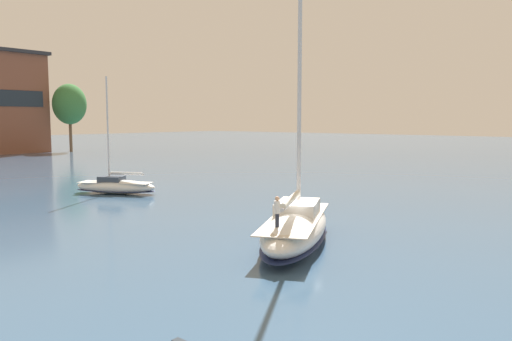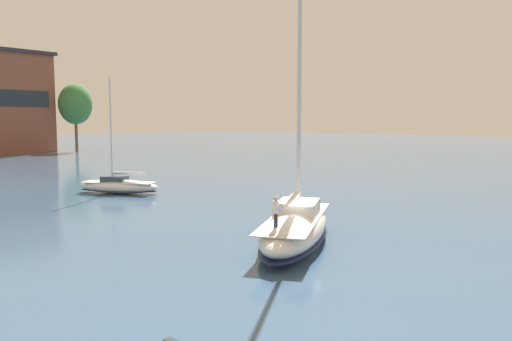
% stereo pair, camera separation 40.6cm
% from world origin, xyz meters
% --- Properties ---
extents(ground_plane, '(400.00, 400.00, 0.00)m').
position_xyz_m(ground_plane, '(0.00, 0.00, 0.00)').
color(ground_plane, '#385675').
extents(tree_shore_center, '(7.32, 7.32, 15.08)m').
position_xyz_m(tree_shore_center, '(36.62, 86.63, 10.55)').
color(tree_shore_center, brown).
rests_on(tree_shore_center, ground).
extents(sailboat_main, '(12.24, 8.18, 16.43)m').
position_xyz_m(sailboat_main, '(0.03, 0.01, 1.11)').
color(sailboat_main, white).
rests_on(sailboat_main, ground).
extents(sailboat_moored_far_slip, '(5.85, 8.43, 11.39)m').
position_xyz_m(sailboat_moored_far_slip, '(5.15, 25.04, 0.77)').
color(sailboat_moored_far_slip, white).
rests_on(sailboat_moored_far_slip, ground).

